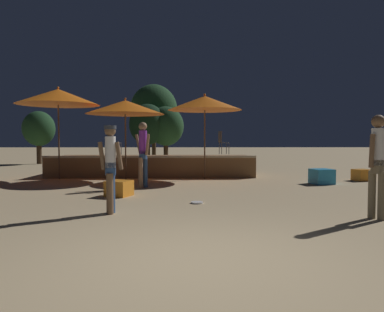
{
  "coord_description": "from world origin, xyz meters",
  "views": [
    {
      "loc": [
        -0.14,
        -4.25,
        1.4
      ],
      "look_at": [
        0.0,
        4.22,
        1.02
      ],
      "focal_mm": 35.0,
      "sensor_mm": 36.0,
      "label": 1
    }
  ],
  "objects": [
    {
      "name": "ground_plane",
      "position": [
        0.0,
        0.0,
        0.0
      ],
      "size": [
        120.0,
        120.0,
        0.0
      ],
      "primitive_type": "plane",
      "color": "tan"
    },
    {
      "name": "wooden_deck",
      "position": [
        -1.43,
        10.38,
        0.37
      ],
      "size": [
        7.63,
        2.62,
        0.81
      ],
      "color": "brown",
      "rests_on": "ground"
    },
    {
      "name": "patio_umbrella_0",
      "position": [
        -2.24,
        8.83,
        2.51
      ],
      "size": [
        2.73,
        2.73,
        2.83
      ],
      "color": "brown",
      "rests_on": "ground"
    },
    {
      "name": "patio_umbrella_1",
      "position": [
        0.53,
        8.87,
        2.66
      ],
      "size": [
        2.6,
        2.6,
        2.99
      ],
      "color": "brown",
      "rests_on": "ground"
    },
    {
      "name": "patio_umbrella_2",
      "position": [
        -4.55,
        8.82,
        2.86
      ],
      "size": [
        2.83,
        2.83,
        3.22
      ],
      "color": "brown",
      "rests_on": "ground"
    },
    {
      "name": "cube_seat_0",
      "position": [
        -1.79,
        4.93,
        0.19
      ],
      "size": [
        0.7,
        0.7,
        0.38
      ],
      "rotation": [
        0.0,
        0.0,
        -0.37
      ],
      "color": "orange",
      "rests_on": "ground"
    },
    {
      "name": "cube_seat_1",
      "position": [
        4.12,
        7.32,
        0.23
      ],
      "size": [
        0.71,
        0.71,
        0.47
      ],
      "rotation": [
        0.0,
        0.0,
        0.2
      ],
      "color": "#2D9EDB",
      "rests_on": "ground"
    },
    {
      "name": "cube_seat_2",
      "position": [
        5.8,
        8.21,
        0.19
      ],
      "size": [
        0.6,
        0.6,
        0.38
      ],
      "rotation": [
        0.0,
        0.0,
        0.25
      ],
      "color": "orange",
      "rests_on": "ground"
    },
    {
      "name": "person_0",
      "position": [
        -1.37,
        6.49,
        1.06
      ],
      "size": [
        0.49,
        0.42,
        1.89
      ],
      "rotation": [
        0.0,
        0.0,
        0.88
      ],
      "color": "#997051",
      "rests_on": "ground"
    },
    {
      "name": "person_1",
      "position": [
        -1.55,
        2.76,
        0.92
      ],
      "size": [
        0.48,
        0.29,
        1.66
      ],
      "rotation": [
        0.0,
        0.0,
        1.56
      ],
      "color": "brown",
      "rests_on": "ground"
    },
    {
      "name": "person_2",
      "position": [
        3.19,
        2.17,
        1.01
      ],
      "size": [
        0.45,
        0.32,
        1.82
      ],
      "rotation": [
        0.0,
        0.0,
        2.13
      ],
      "color": "#72664C",
      "rests_on": "ground"
    },
    {
      "name": "bistro_chair_0",
      "position": [
        -2.88,
        10.01,
        1.36
      ],
      "size": [
        0.41,
        0.4,
        0.9
      ],
      "rotation": [
        0.0,
        0.0,
        1.43
      ],
      "color": "#47474C",
      "rests_on": "wooden_deck"
    },
    {
      "name": "bistro_chair_1",
      "position": [
        1.29,
        10.48,
        1.36
      ],
      "size": [
        0.42,
        0.42,
        0.9
      ],
      "rotation": [
        0.0,
        0.0,
        1.8
      ],
      "color": "#47474C",
      "rests_on": "wooden_deck"
    },
    {
      "name": "frisbee_disc",
      "position": [
        0.1,
        3.85,
        0.02
      ],
      "size": [
        0.27,
        0.27,
        0.03
      ],
      "color": "white",
      "rests_on": "ground"
    },
    {
      "name": "background_tree_0",
      "position": [
        -1.34,
        18.46,
        2.18
      ],
      "size": [
        2.17,
        2.17,
        3.39
      ],
      "color": "#3D2B1C",
      "rests_on": "ground"
    },
    {
      "name": "background_tree_1",
      "position": [
        -2.42,
        18.19,
        2.27
      ],
      "size": [
        2.21,
        2.21,
        3.51
      ],
      "color": "#3D2B1C",
      "rests_on": "ground"
    },
    {
      "name": "background_tree_2",
      "position": [
        -2.28,
        20.97,
        3.31
      ],
      "size": [
        3.18,
        3.18,
        5.07
      ],
      "color": "#3D2B1C",
      "rests_on": "ground"
    },
    {
      "name": "background_tree_3",
      "position": [
        -8.45,
        17.05,
        1.98
      ],
      "size": [
        1.79,
        1.79,
        2.98
      ],
      "color": "#3D2B1C",
      "rests_on": "ground"
    }
  ]
}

